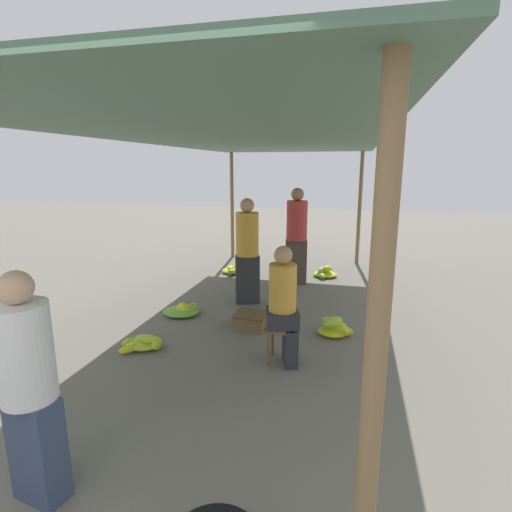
{
  "coord_description": "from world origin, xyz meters",
  "views": [
    {
      "loc": [
        1.38,
        -1.01,
        2.14
      ],
      "look_at": [
        0.0,
        4.53,
        0.87
      ],
      "focal_mm": 28.0,
      "sensor_mm": 36.0,
      "label": 1
    }
  ],
  "objects_px": {
    "banana_pile_left_0": "(183,310)",
    "crate_near": "(251,320)",
    "vendor_foreground": "(29,387)",
    "banana_pile_left_1": "(235,270)",
    "banana_pile_left_2": "(143,343)",
    "banana_pile_right_1": "(336,328)",
    "vendor_seated": "(284,303)",
    "stool": "(282,333)",
    "banana_pile_right_0": "(324,273)",
    "shopper_walking_mid": "(297,235)",
    "shopper_walking_far": "(247,250)"
  },
  "relations": [
    {
      "from": "banana_pile_left_0",
      "to": "banana_pile_left_1",
      "type": "distance_m",
      "value": 2.46
    },
    {
      "from": "banana_pile_left_1",
      "to": "banana_pile_left_2",
      "type": "height_order",
      "value": "banana_pile_left_2"
    },
    {
      "from": "shopper_walking_far",
      "to": "banana_pile_right_1",
      "type": "bearing_deg",
      "value": -33.98
    },
    {
      "from": "banana_pile_left_0",
      "to": "crate_near",
      "type": "relative_size",
      "value": 1.27
    },
    {
      "from": "vendor_seated",
      "to": "banana_pile_left_0",
      "type": "relative_size",
      "value": 2.48
    },
    {
      "from": "vendor_foreground",
      "to": "banana_pile_left_1",
      "type": "height_order",
      "value": "vendor_foreground"
    },
    {
      "from": "banana_pile_right_0",
      "to": "crate_near",
      "type": "height_order",
      "value": "banana_pile_right_0"
    },
    {
      "from": "banana_pile_left_2",
      "to": "stool",
      "type": "bearing_deg",
      "value": 2.62
    },
    {
      "from": "banana_pile_left_1",
      "to": "banana_pile_left_2",
      "type": "distance_m",
      "value": 3.62
    },
    {
      "from": "banana_pile_left_0",
      "to": "banana_pile_left_1",
      "type": "bearing_deg",
      "value": 88.34
    },
    {
      "from": "vendor_seated",
      "to": "stool",
      "type": "bearing_deg",
      "value": 162.74
    },
    {
      "from": "vendor_seated",
      "to": "banana_pile_right_0",
      "type": "relative_size",
      "value": 2.55
    },
    {
      "from": "shopper_walking_mid",
      "to": "vendor_foreground",
      "type": "bearing_deg",
      "value": -99.41
    },
    {
      "from": "vendor_foreground",
      "to": "banana_pile_left_2",
      "type": "relative_size",
      "value": 2.79
    },
    {
      "from": "banana_pile_right_1",
      "to": "banana_pile_left_2",
      "type": "bearing_deg",
      "value": -157.18
    },
    {
      "from": "banana_pile_right_1",
      "to": "vendor_seated",
      "type": "bearing_deg",
      "value": -121.4
    },
    {
      "from": "banana_pile_right_1",
      "to": "crate_near",
      "type": "xyz_separation_m",
      "value": [
        -1.14,
        0.02,
        -0.01
      ]
    },
    {
      "from": "vendor_foreground",
      "to": "banana_pile_left_0",
      "type": "distance_m",
      "value": 3.45
    },
    {
      "from": "stool",
      "to": "crate_near",
      "type": "relative_size",
      "value": 1.02
    },
    {
      "from": "banana_pile_right_1",
      "to": "shopper_walking_mid",
      "type": "bearing_deg",
      "value": 110.67
    },
    {
      "from": "stool",
      "to": "banana_pile_right_0",
      "type": "xyz_separation_m",
      "value": [
        0.19,
        3.68,
        -0.27
      ]
    },
    {
      "from": "vendor_foreground",
      "to": "shopper_walking_mid",
      "type": "distance_m",
      "value": 5.45
    },
    {
      "from": "banana_pile_left_2",
      "to": "banana_pile_right_1",
      "type": "xyz_separation_m",
      "value": [
        2.24,
        0.94,
        0.04
      ]
    },
    {
      "from": "vendor_foreground",
      "to": "shopper_walking_far",
      "type": "height_order",
      "value": "shopper_walking_far"
    },
    {
      "from": "banana_pile_right_0",
      "to": "crate_near",
      "type": "bearing_deg",
      "value": -105.57
    },
    {
      "from": "banana_pile_left_1",
      "to": "shopper_walking_far",
      "type": "height_order",
      "value": "shopper_walking_far"
    },
    {
      "from": "banana_pile_left_0",
      "to": "stool",
      "type": "bearing_deg",
      "value": -32.7
    },
    {
      "from": "vendor_seated",
      "to": "shopper_walking_mid",
      "type": "bearing_deg",
      "value": 95.91
    },
    {
      "from": "stool",
      "to": "banana_pile_left_0",
      "type": "height_order",
      "value": "stool"
    },
    {
      "from": "banana_pile_left_2",
      "to": "banana_pile_right_0",
      "type": "height_order",
      "value": "banana_pile_right_0"
    },
    {
      "from": "banana_pile_left_1",
      "to": "banana_pile_right_1",
      "type": "xyz_separation_m",
      "value": [
        2.17,
        -2.68,
        0.04
      ]
    },
    {
      "from": "banana_pile_right_1",
      "to": "shopper_walking_far",
      "type": "bearing_deg",
      "value": 146.02
    },
    {
      "from": "banana_pile_right_1",
      "to": "crate_near",
      "type": "bearing_deg",
      "value": 178.98
    },
    {
      "from": "banana_pile_right_1",
      "to": "shopper_walking_far",
      "type": "height_order",
      "value": "shopper_walking_far"
    },
    {
      "from": "shopper_walking_mid",
      "to": "banana_pile_left_1",
      "type": "bearing_deg",
      "value": 162.63
    },
    {
      "from": "shopper_walking_mid",
      "to": "shopper_walking_far",
      "type": "relative_size",
      "value": 1.06
    },
    {
      "from": "banana_pile_right_1",
      "to": "shopper_walking_mid",
      "type": "relative_size",
      "value": 0.26
    },
    {
      "from": "banana_pile_right_1",
      "to": "vendor_foreground",
      "type": "bearing_deg",
      "value": -119.34
    },
    {
      "from": "crate_near",
      "to": "shopper_walking_far",
      "type": "height_order",
      "value": "shopper_walking_far"
    },
    {
      "from": "vendor_seated",
      "to": "banana_pile_left_2",
      "type": "height_order",
      "value": "vendor_seated"
    },
    {
      "from": "shopper_walking_far",
      "to": "banana_pile_right_0",
      "type": "bearing_deg",
      "value": 59.62
    },
    {
      "from": "stool",
      "to": "banana_pile_left_1",
      "type": "distance_m",
      "value": 3.91
    },
    {
      "from": "vendor_foreground",
      "to": "banana_pile_left_0",
      "type": "relative_size",
      "value": 2.91
    },
    {
      "from": "shopper_walking_mid",
      "to": "banana_pile_right_1",
      "type": "bearing_deg",
      "value": -69.33
    },
    {
      "from": "vendor_foreground",
      "to": "crate_near",
      "type": "distance_m",
      "value": 3.26
    },
    {
      "from": "vendor_seated",
      "to": "banana_pile_left_1",
      "type": "relative_size",
      "value": 2.03
    },
    {
      "from": "banana_pile_right_0",
      "to": "shopper_walking_mid",
      "type": "relative_size",
      "value": 0.29
    },
    {
      "from": "vendor_seated",
      "to": "banana_pile_right_1",
      "type": "height_order",
      "value": "vendor_seated"
    },
    {
      "from": "banana_pile_left_0",
      "to": "shopper_walking_mid",
      "type": "bearing_deg",
      "value": 55.97
    },
    {
      "from": "banana_pile_left_1",
      "to": "banana_pile_left_2",
      "type": "xyz_separation_m",
      "value": [
        -0.07,
        -3.62,
        -0.0
      ]
    }
  ]
}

